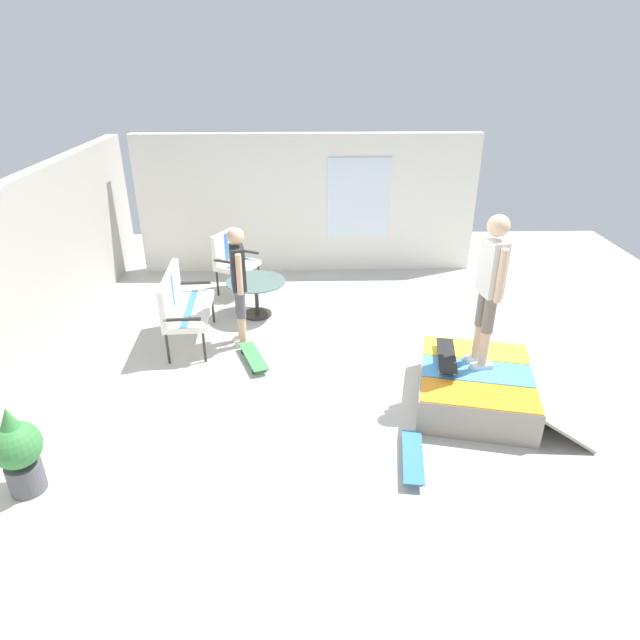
{
  "coord_description": "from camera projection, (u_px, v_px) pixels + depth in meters",
  "views": [
    {
      "loc": [
        -5.86,
        0.53,
        3.69
      ],
      "look_at": [
        0.18,
        0.37,
        0.7
      ],
      "focal_mm": 30.62,
      "sensor_mm": 36.0,
      "label": 1
    }
  ],
  "objects": [
    {
      "name": "patio_chair_near_house",
      "position": [
        231.0,
        257.0,
        9.04
      ],
      "size": [
        0.8,
        0.77,
        1.02
      ],
      "color": "#2D2823",
      "rests_on": "ground_plane"
    },
    {
      "name": "skateboard_on_ramp",
      "position": [
        446.0,
        356.0,
        6.33
      ],
      "size": [
        0.82,
        0.33,
        0.1
      ],
      "color": "black",
      "rests_on": "skate_ramp"
    },
    {
      "name": "patio_bench",
      "position": [
        181.0,
        302.0,
        7.43
      ],
      "size": [
        1.28,
        0.62,
        1.02
      ],
      "color": "#2D2823",
      "rests_on": "ground_plane"
    },
    {
      "name": "ground_plane",
      "position": [
        350.0,
        379.0,
        6.92
      ],
      "size": [
        12.0,
        12.0,
        0.1
      ],
      "primitive_type": "cube",
      "color": "beige"
    },
    {
      "name": "back_wall_cinderblock",
      "position": [
        6.0,
        294.0,
        6.28
      ],
      "size": [
        9.0,
        0.2,
        2.34
      ],
      "color": "#ADA89E",
      "rests_on": "ground_plane"
    },
    {
      "name": "skateboard_spare",
      "position": [
        413.0,
        457.0,
        5.39
      ],
      "size": [
        0.82,
        0.31,
        0.1
      ],
      "color": "#3372B2",
      "rests_on": "ground_plane"
    },
    {
      "name": "person_skater",
      "position": [
        490.0,
        281.0,
        5.86
      ],
      "size": [
        0.47,
        0.28,
        1.77
      ],
      "color": "silver",
      "rests_on": "skate_ramp"
    },
    {
      "name": "house_facade",
      "position": [
        308.0,
        204.0,
        9.74
      ],
      "size": [
        0.23,
        6.0,
        2.44
      ],
      "color": "white",
      "rests_on": "ground_plane"
    },
    {
      "name": "potted_plant",
      "position": [
        18.0,
        450.0,
        4.9
      ],
      "size": [
        0.44,
        0.44,
        0.92
      ],
      "color": "#515156",
      "rests_on": "ground_plane"
    },
    {
      "name": "skate_ramp",
      "position": [
        478.0,
        386.0,
        6.28
      ],
      "size": [
        1.85,
        2.1,
        0.43
      ],
      "color": "gray",
      "rests_on": "ground_plane"
    },
    {
      "name": "skateboard_by_bench",
      "position": [
        253.0,
        356.0,
        7.15
      ],
      "size": [
        0.82,
        0.47,
        0.1
      ],
      "color": "#3F8C4C",
      "rests_on": "ground_plane"
    },
    {
      "name": "patio_table",
      "position": [
        256.0,
        291.0,
        8.29
      ],
      "size": [
        0.9,
        0.9,
        0.57
      ],
      "color": "#2D2823",
      "rests_on": "ground_plane"
    },
    {
      "name": "person_watching",
      "position": [
        238.0,
        279.0,
        7.24
      ],
      "size": [
        0.47,
        0.29,
        1.67
      ],
      "color": "silver",
      "rests_on": "ground_plane"
    }
  ]
}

